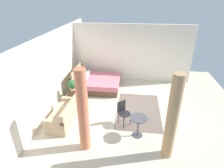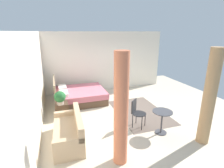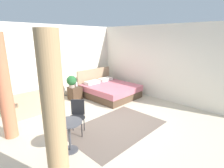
{
  "view_description": "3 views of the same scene",
  "coord_description": "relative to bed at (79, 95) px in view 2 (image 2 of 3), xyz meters",
  "views": [
    {
      "loc": [
        -6.52,
        -0.19,
        4.17
      ],
      "look_at": [
        -0.3,
        0.6,
        1.09
      ],
      "focal_mm": 30.16,
      "sensor_mm": 36.0,
      "label": 1
    },
    {
      "loc": [
        -5.46,
        2.32,
        2.84
      ],
      "look_at": [
        0.49,
        0.37,
        0.92
      ],
      "focal_mm": 27.66,
      "sensor_mm": 36.0,
      "label": 2
    },
    {
      "loc": [
        -3.45,
        -3.37,
        2.39
      ],
      "look_at": [
        0.17,
        0.17,
        1.03
      ],
      "focal_mm": 28.13,
      "sensor_mm": 36.0,
      "label": 3
    }
  ],
  "objects": [
    {
      "name": "wall_back",
      "position": [
        -1.41,
        1.41,
        1.14
      ],
      "size": [
        8.33,
        0.12,
        2.84
      ],
      "primitive_type": "cube",
      "color": "silver",
      "rests_on": "ground"
    },
    {
      "name": "ground_plane",
      "position": [
        -1.41,
        -1.54,
        -0.29
      ],
      "size": [
        8.33,
        8.92,
        0.02
      ],
      "primitive_type": "cube",
      "color": "beige"
    },
    {
      "name": "curtain_right",
      "position": [
        -3.82,
        -0.42,
        0.97
      ],
      "size": [
        0.31,
        0.31,
        2.5
      ],
      "color": "#D1704C",
      "rests_on": "ground"
    },
    {
      "name": "cafe_chair_near_window",
      "position": [
        -2.55,
        -1.43,
        0.24
      ],
      "size": [
        0.6,
        0.6,
        0.86
      ],
      "color": "black",
      "rests_on": "ground"
    },
    {
      "name": "bed",
      "position": [
        0.0,
        0.0,
        0.0
      ],
      "size": [
        1.79,
        2.04,
        1.05
      ],
      "color": "brown",
      "rests_on": "ground"
    },
    {
      "name": "area_rug",
      "position": [
        -1.69,
        -1.98,
        -0.27
      ],
      "size": [
        2.57,
        1.66,
        0.01
      ],
      "primitive_type": "cube",
      "color": "#66564C",
      "rests_on": "ground"
    },
    {
      "name": "nightstand",
      "position": [
        -1.18,
        0.73,
        -0.03
      ],
      "size": [
        0.44,
        0.43,
        0.5
      ],
      "color": "#473323",
      "rests_on": "ground"
    },
    {
      "name": "wall_right",
      "position": [
        1.26,
        -1.54,
        1.14
      ],
      "size": [
        0.12,
        5.92,
        2.84
      ],
      "primitive_type": "cube",
      "color": "silver",
      "rests_on": "ground"
    },
    {
      "name": "potted_plant",
      "position": [
        -1.28,
        0.76,
        0.47
      ],
      "size": [
        0.38,
        0.38,
        0.46
      ],
      "color": "tan",
      "rests_on": "nightstand"
    },
    {
      "name": "balcony_table",
      "position": [
        -3.12,
        -1.95,
        0.19
      ],
      "size": [
        0.56,
        0.56,
        0.69
      ],
      "color": "#3F3F44",
      "rests_on": "ground"
    },
    {
      "name": "vase",
      "position": [
        -1.06,
        0.78,
        0.31
      ],
      "size": [
        0.09,
        0.09,
        0.17
      ],
      "color": "silver",
      "rests_on": "nightstand"
    },
    {
      "name": "curtain_left",
      "position": [
        -3.82,
        -2.77,
        0.97
      ],
      "size": [
        0.31,
        0.31,
        2.5
      ],
      "color": "tan",
      "rests_on": "ground"
    },
    {
      "name": "couch",
      "position": [
        -2.72,
        0.61,
        0.0
      ],
      "size": [
        1.61,
        0.77,
        0.79
      ],
      "color": "tan",
      "rests_on": "ground"
    }
  ]
}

